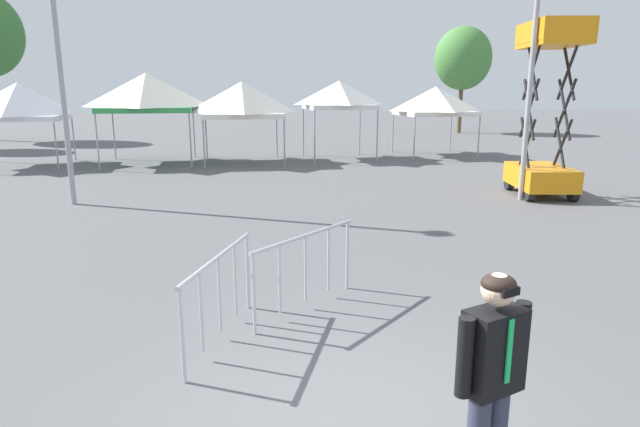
{
  "coord_description": "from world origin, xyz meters",
  "views": [
    {
      "loc": [
        -1.14,
        -4.03,
        2.97
      ],
      "look_at": [
        0.37,
        3.02,
        1.3
      ],
      "focal_mm": 30.07,
      "sensor_mm": 36.0,
      "label": 1
    }
  ],
  "objects_px": {
    "tree_behind_tents_center": "(463,58)",
    "crowd_barrier_by_lift": "(305,257)",
    "canopy_tent_behind_left": "(242,100)",
    "scissor_lift": "(543,147)",
    "crowd_barrier_mid_lot": "(219,281)",
    "person_foreground": "(492,375)",
    "canopy_tent_behind_right": "(339,95)",
    "canopy_tent_center": "(147,92)",
    "canopy_tent_right_of_center": "(435,101)",
    "canopy_tent_left_of_center": "(19,101)",
    "light_pole_opposite_side": "(54,17)",
    "light_pole_near_lift": "(534,36)"
  },
  "relations": [
    {
      "from": "tree_behind_tents_center",
      "to": "crowd_barrier_by_lift",
      "type": "bearing_deg",
      "value": -119.86
    },
    {
      "from": "canopy_tent_behind_left",
      "to": "scissor_lift",
      "type": "distance_m",
      "value": 12.0
    },
    {
      "from": "crowd_barrier_mid_lot",
      "to": "crowd_barrier_by_lift",
      "type": "relative_size",
      "value": 1.19
    },
    {
      "from": "canopy_tent_behind_left",
      "to": "tree_behind_tents_center",
      "type": "xyz_separation_m",
      "value": [
        16.02,
        12.7,
        2.49
      ]
    },
    {
      "from": "person_foreground",
      "to": "canopy_tent_behind_right",
      "type": "bearing_deg",
      "value": 79.0
    },
    {
      "from": "scissor_lift",
      "to": "tree_behind_tents_center",
      "type": "bearing_deg",
      "value": 69.29
    },
    {
      "from": "canopy_tent_center",
      "to": "person_foreground",
      "type": "distance_m",
      "value": 20.47
    },
    {
      "from": "canopy_tent_behind_left",
      "to": "canopy_tent_right_of_center",
      "type": "distance_m",
      "value": 8.81
    },
    {
      "from": "canopy_tent_left_of_center",
      "to": "light_pole_opposite_side",
      "type": "distance_m",
      "value": 9.25
    },
    {
      "from": "canopy_tent_left_of_center",
      "to": "crowd_barrier_by_lift",
      "type": "distance_m",
      "value": 18.48
    },
    {
      "from": "canopy_tent_behind_left",
      "to": "canopy_tent_right_of_center",
      "type": "relative_size",
      "value": 1.05
    },
    {
      "from": "scissor_lift",
      "to": "canopy_tent_behind_left",
      "type": "bearing_deg",
      "value": 130.77
    },
    {
      "from": "canopy_tent_behind_right",
      "to": "tree_behind_tents_center",
      "type": "distance_m",
      "value": 17.28
    },
    {
      "from": "canopy_tent_center",
      "to": "crowd_barrier_by_lift",
      "type": "xyz_separation_m",
      "value": [
        3.47,
        -16.19,
        -2.11
      ]
    },
    {
      "from": "person_foreground",
      "to": "canopy_tent_behind_left",
      "type": "bearing_deg",
      "value": 90.94
    },
    {
      "from": "crowd_barrier_by_lift",
      "to": "scissor_lift",
      "type": "bearing_deg",
      "value": 39.51
    },
    {
      "from": "canopy_tent_center",
      "to": "canopy_tent_behind_right",
      "type": "relative_size",
      "value": 1.09
    },
    {
      "from": "canopy_tent_left_of_center",
      "to": "person_foreground",
      "type": "distance_m",
      "value": 22.13
    },
    {
      "from": "canopy_tent_left_of_center",
      "to": "person_foreground",
      "type": "relative_size",
      "value": 1.82
    },
    {
      "from": "canopy_tent_behind_left",
      "to": "light_pole_near_lift",
      "type": "relative_size",
      "value": 0.45
    },
    {
      "from": "canopy_tent_behind_right",
      "to": "canopy_tent_right_of_center",
      "type": "xyz_separation_m",
      "value": [
        4.61,
        0.34,
        -0.28
      ]
    },
    {
      "from": "canopy_tent_behind_left",
      "to": "light_pole_opposite_side",
      "type": "xyz_separation_m",
      "value": [
        -5.04,
        -7.56,
        2.14
      ]
    },
    {
      "from": "person_foreground",
      "to": "light_pole_near_lift",
      "type": "relative_size",
      "value": 0.24
    },
    {
      "from": "canopy_tent_left_of_center",
      "to": "light_pole_near_lift",
      "type": "height_order",
      "value": "light_pole_near_lift"
    },
    {
      "from": "canopy_tent_left_of_center",
      "to": "tree_behind_tents_center",
      "type": "distance_m",
      "value": 27.48
    },
    {
      "from": "light_pole_near_lift",
      "to": "light_pole_opposite_side",
      "type": "bearing_deg",
      "value": 170.68
    },
    {
      "from": "canopy_tent_center",
      "to": "tree_behind_tents_center",
      "type": "distance_m",
      "value": 23.36
    },
    {
      "from": "canopy_tent_behind_left",
      "to": "light_pole_near_lift",
      "type": "bearing_deg",
      "value": -54.03
    },
    {
      "from": "scissor_lift",
      "to": "light_pole_near_lift",
      "type": "xyz_separation_m",
      "value": [
        -0.89,
        -0.48,
        2.93
      ]
    },
    {
      "from": "light_pole_near_lift",
      "to": "canopy_tent_left_of_center",
      "type": "bearing_deg",
      "value": 146.56
    },
    {
      "from": "canopy_tent_behind_right",
      "to": "person_foreground",
      "type": "xyz_separation_m",
      "value": [
        -3.86,
        -19.83,
        -1.71
      ]
    },
    {
      "from": "scissor_lift",
      "to": "person_foreground",
      "type": "distance_m",
      "value": 12.87
    },
    {
      "from": "light_pole_near_lift",
      "to": "crowd_barrier_mid_lot",
      "type": "height_order",
      "value": "light_pole_near_lift"
    },
    {
      "from": "canopy_tent_behind_left",
      "to": "crowd_barrier_by_lift",
      "type": "bearing_deg",
      "value": -91.07
    },
    {
      "from": "light_pole_near_lift",
      "to": "crowd_barrier_by_lift",
      "type": "bearing_deg",
      "value": -139.3
    },
    {
      "from": "canopy_tent_behind_left",
      "to": "tree_behind_tents_center",
      "type": "relative_size",
      "value": 0.47
    },
    {
      "from": "light_pole_opposite_side",
      "to": "light_pole_near_lift",
      "type": "bearing_deg",
      "value": -9.32
    },
    {
      "from": "light_pole_near_lift",
      "to": "person_foreground",
      "type": "bearing_deg",
      "value": -123.42
    },
    {
      "from": "light_pole_near_lift",
      "to": "tree_behind_tents_center",
      "type": "relative_size",
      "value": 1.05
    },
    {
      "from": "canopy_tent_right_of_center",
      "to": "tree_behind_tents_center",
      "type": "height_order",
      "value": "tree_behind_tents_center"
    },
    {
      "from": "canopy_tent_center",
      "to": "canopy_tent_right_of_center",
      "type": "bearing_deg",
      "value": 0.89
    },
    {
      "from": "light_pole_near_lift",
      "to": "light_pole_opposite_side",
      "type": "height_order",
      "value": "light_pole_opposite_side"
    },
    {
      "from": "light_pole_near_lift",
      "to": "light_pole_opposite_side",
      "type": "distance_m",
      "value": 12.12
    },
    {
      "from": "person_foreground",
      "to": "crowd_barrier_by_lift",
      "type": "bearing_deg",
      "value": 99.23
    },
    {
      "from": "canopy_tent_left_of_center",
      "to": "canopy_tent_right_of_center",
      "type": "height_order",
      "value": "canopy_tent_left_of_center"
    },
    {
      "from": "canopy_tent_behind_left",
      "to": "canopy_tent_left_of_center",
      "type": "bearing_deg",
      "value": 175.3
    },
    {
      "from": "canopy_tent_center",
      "to": "canopy_tent_behind_right",
      "type": "bearing_deg",
      "value": -1.01
    },
    {
      "from": "light_pole_opposite_side",
      "to": "person_foreground",
      "type": "bearing_deg",
      "value": -65.82
    },
    {
      "from": "canopy_tent_behind_left",
      "to": "person_foreground",
      "type": "bearing_deg",
      "value": -89.06
    },
    {
      "from": "canopy_tent_center",
      "to": "light_pole_opposite_side",
      "type": "height_order",
      "value": "light_pole_opposite_side"
    }
  ]
}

